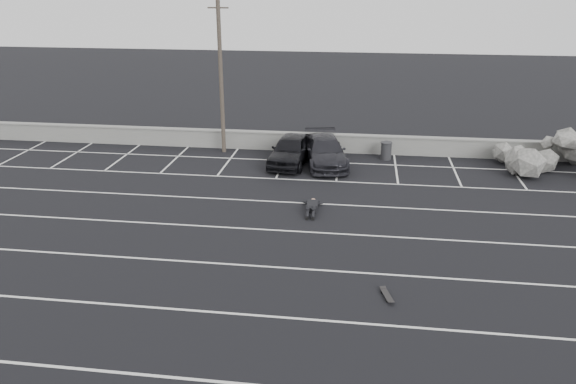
# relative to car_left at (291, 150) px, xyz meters

# --- Properties ---
(ground) EXTENTS (120.00, 120.00, 0.00)m
(ground) POSITION_rel_car_left_xyz_m (-1.43, -11.54, -0.78)
(ground) COLOR black
(ground) RESTS_ON ground
(seawall) EXTENTS (50.00, 0.45, 1.06)m
(seawall) POSITION_rel_car_left_xyz_m (-1.43, 2.46, -0.23)
(seawall) COLOR gray
(seawall) RESTS_ON ground
(stall_lines) EXTENTS (36.00, 20.05, 0.01)m
(stall_lines) POSITION_rel_car_left_xyz_m (-1.51, -7.13, -0.77)
(stall_lines) COLOR silver
(stall_lines) RESTS_ON ground
(car_left) EXTENTS (2.33, 4.73, 1.55)m
(car_left) POSITION_rel_car_left_xyz_m (0.00, 0.00, 0.00)
(car_left) COLOR black
(car_left) RESTS_ON ground
(car_right) EXTENTS (2.98, 5.28, 1.44)m
(car_right) POSITION_rel_car_left_xyz_m (1.82, 0.12, -0.05)
(car_right) COLOR black
(car_right) RESTS_ON ground
(utility_pole) EXTENTS (1.13, 0.23, 8.44)m
(utility_pole) POSITION_rel_car_left_xyz_m (-4.10, 1.66, 3.50)
(utility_pole) COLOR #4C4238
(utility_pole) RESTS_ON ground
(trash_bin) EXTENTS (0.78, 0.78, 0.98)m
(trash_bin) POSITION_rel_car_left_xyz_m (5.07, 1.45, -0.28)
(trash_bin) COLOR #2A2A2D
(trash_bin) RESTS_ON ground
(riprap_pile) EXTENTS (6.02, 4.84, 1.75)m
(riprap_pile) POSITION_rel_car_left_xyz_m (13.71, 0.46, -0.12)
(riprap_pile) COLOR gray
(riprap_pile) RESTS_ON ground
(person) EXTENTS (1.04, 2.52, 0.50)m
(person) POSITION_rel_car_left_xyz_m (1.73, -6.09, -0.53)
(person) COLOR black
(person) RESTS_ON ground
(skateboard) EXTENTS (0.41, 0.81, 0.09)m
(skateboard) POSITION_rel_car_left_xyz_m (4.72, -13.00, -0.70)
(skateboard) COLOR black
(skateboard) RESTS_ON ground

